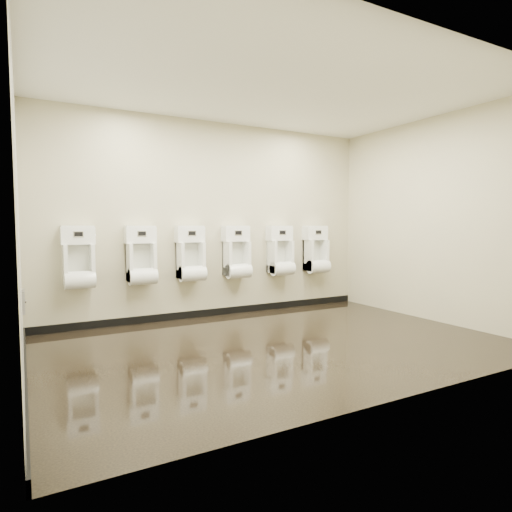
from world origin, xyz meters
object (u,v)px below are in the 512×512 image
(urinal_1, at_px, (141,260))
(urinal_2, at_px, (191,258))
(urinal_3, at_px, (237,256))
(access_panel, at_px, (23,301))
(urinal_4, at_px, (281,254))
(urinal_5, at_px, (316,253))
(urinal_0, at_px, (79,262))

(urinal_1, height_order, urinal_2, same)
(urinal_2, xyz_separation_m, urinal_3, (0.71, 0.00, 0.00))
(access_panel, relative_size, urinal_4, 0.33)
(urinal_2, relative_size, urinal_5, 1.00)
(urinal_2, height_order, urinal_3, same)
(access_panel, bearing_deg, urinal_4, 6.75)
(urinal_3, bearing_deg, urinal_5, 0.00)
(urinal_0, height_order, urinal_4, same)
(access_panel, relative_size, urinal_1, 0.33)
(urinal_2, distance_m, urinal_4, 1.46)
(urinal_4, bearing_deg, urinal_0, 180.00)
(urinal_0, bearing_deg, urinal_2, 0.00)
(access_panel, distance_m, urinal_4, 3.56)
(access_panel, relative_size, urinal_5, 0.33)
(urinal_0, distance_m, urinal_4, 2.91)
(access_panel, xyz_separation_m, urinal_2, (2.05, 0.42, 0.37))
(access_panel, bearing_deg, urinal_0, 34.37)
(access_panel, height_order, urinal_4, urinal_4)
(urinal_1, bearing_deg, urinal_4, 0.00)
(urinal_4, height_order, urinal_5, same)
(urinal_2, relative_size, urinal_3, 1.00)
(urinal_1, bearing_deg, urinal_0, 180.00)
(access_panel, height_order, urinal_0, urinal_0)
(urinal_0, xyz_separation_m, urinal_1, (0.76, 0.00, 0.00))
(access_panel, xyz_separation_m, urinal_4, (3.52, 0.42, 0.37))
(urinal_2, bearing_deg, urinal_0, 180.00)
(urinal_0, distance_m, urinal_2, 1.44)
(urinal_0, distance_m, urinal_5, 3.59)
(urinal_1, height_order, urinal_3, same)
(urinal_0, height_order, urinal_5, same)
(urinal_2, bearing_deg, access_panel, -168.53)
(urinal_3, bearing_deg, urinal_4, 0.00)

